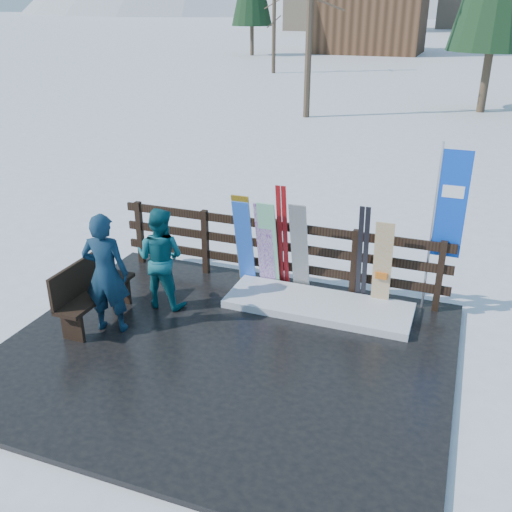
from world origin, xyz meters
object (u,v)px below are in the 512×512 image
at_px(bench, 92,288).
at_px(rental_flag, 447,211).
at_px(snowboard_3, 265,246).
at_px(person_back, 160,258).
at_px(snowboard_2, 244,240).
at_px(snowboard_1, 269,246).
at_px(person_front, 106,273).
at_px(snowboard_5, 382,266).
at_px(snowboard_4, 299,249).
at_px(snowboard_0, 244,243).

bearing_deg(bench, rental_flag, 24.22).
bearing_deg(snowboard_3, person_back, -140.26).
xyz_separation_m(bench, rental_flag, (4.74, 2.13, 1.09)).
bearing_deg(snowboard_2, bench, -132.06).
bearing_deg(snowboard_1, bench, -138.53).
xyz_separation_m(snowboard_1, person_front, (-1.71, -2.01, 0.11)).
bearing_deg(person_front, snowboard_5, -163.69).
distance_m(snowboard_3, person_back, 1.70).
relative_size(bench, person_front, 0.85).
height_order(snowboard_5, person_front, person_front).
xyz_separation_m(snowboard_1, snowboard_3, (-0.06, 0.00, -0.01)).
bearing_deg(person_back, snowboard_4, -151.36).
distance_m(rental_flag, person_front, 4.96).
bearing_deg(snowboard_5, person_back, -161.18).
xyz_separation_m(bench, snowboard_4, (2.62, 1.86, 0.28)).
relative_size(snowboard_2, snowboard_4, 1.01).
xyz_separation_m(snowboard_2, snowboard_3, (0.37, -0.00, -0.04)).
bearing_deg(snowboard_5, rental_flag, 18.57).
xyz_separation_m(snowboard_3, person_back, (-1.31, -1.09, 0.03)).
distance_m(bench, snowboard_1, 2.82).
xyz_separation_m(snowboard_3, snowboard_5, (1.88, 0.00, -0.05)).
bearing_deg(person_back, bench, 44.90).
relative_size(snowboard_3, snowboard_4, 0.96).
height_order(snowboard_1, person_front, person_front).
bearing_deg(snowboard_3, snowboard_4, -0.00).
height_order(person_front, person_back, person_front).
bearing_deg(person_front, rental_flag, -165.57).
relative_size(person_front, person_back, 1.11).
relative_size(bench, snowboard_3, 0.96).
relative_size(snowboard_4, rental_flag, 0.63).
bearing_deg(person_back, snowboard_0, -132.30).
distance_m(snowboard_3, snowboard_4, 0.58).
xyz_separation_m(snowboard_1, snowboard_4, (0.52, -0.00, 0.02)).
relative_size(snowboard_1, snowboard_2, 0.96).
bearing_deg(person_front, snowboard_4, -151.28).
distance_m(snowboard_2, rental_flag, 3.17).
height_order(snowboard_0, snowboard_5, snowboard_0).
xyz_separation_m(bench, snowboard_0, (1.68, 1.86, 0.24)).
bearing_deg(snowboard_4, snowboard_5, 0.00).
height_order(snowboard_2, snowboard_5, snowboard_2).
height_order(snowboard_1, person_back, person_back).
bearing_deg(snowboard_1, snowboard_4, -0.00).
distance_m(snowboard_3, snowboard_5, 1.88).
relative_size(snowboard_0, snowboard_2, 0.94).
relative_size(snowboard_1, snowboard_5, 1.10).
bearing_deg(snowboard_0, rental_flag, 5.05).
relative_size(snowboard_0, snowboard_5, 1.08).
xyz_separation_m(bench, snowboard_1, (2.10, 1.86, 0.26)).
bearing_deg(snowboard_2, snowboard_0, -0.00).
bearing_deg(snowboard_2, person_front, -122.69).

